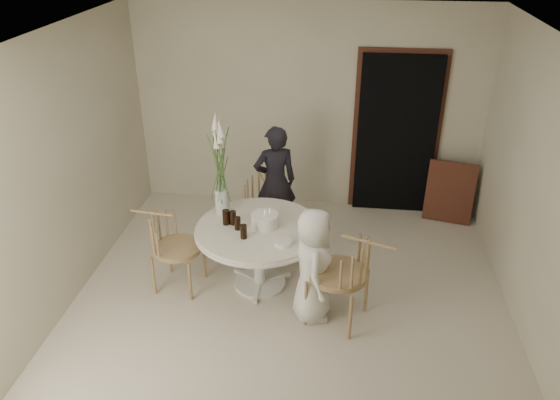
# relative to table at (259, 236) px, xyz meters

# --- Properties ---
(ground) EXTENTS (4.50, 4.50, 0.00)m
(ground) POSITION_rel_table_xyz_m (0.35, -0.25, -0.62)
(ground) COLOR beige
(ground) RESTS_ON ground
(room_shell) EXTENTS (4.50, 4.50, 4.50)m
(room_shell) POSITION_rel_table_xyz_m (0.35, -0.25, 1.00)
(room_shell) COLOR silver
(room_shell) RESTS_ON ground
(doorway) EXTENTS (1.00, 0.10, 2.10)m
(doorway) POSITION_rel_table_xyz_m (1.50, 1.94, 0.43)
(doorway) COLOR black
(doorway) RESTS_ON ground
(door_trim) EXTENTS (1.12, 0.03, 2.22)m
(door_trim) POSITION_rel_table_xyz_m (1.50, 1.98, 0.49)
(door_trim) COLOR #5B261F
(door_trim) RESTS_ON ground
(table) EXTENTS (1.33, 1.33, 0.73)m
(table) POSITION_rel_table_xyz_m (0.00, 0.00, 0.00)
(table) COLOR silver
(table) RESTS_ON ground
(picture_frame) EXTENTS (0.63, 0.31, 0.80)m
(picture_frame) POSITION_rel_table_xyz_m (2.23, 1.70, -0.22)
(picture_frame) COLOR #5B261F
(picture_frame) RESTS_ON ground
(chair_far) EXTENTS (0.59, 0.61, 0.84)m
(chair_far) POSITION_rel_table_xyz_m (-0.13, 1.01, -0.07)
(chair_far) COLOR #A08557
(chair_far) RESTS_ON ground
(chair_right) EXTENTS (0.70, 0.68, 0.99)m
(chair_right) POSITION_rel_table_xyz_m (0.97, -0.50, 0.03)
(chair_right) COLOR #A08557
(chair_right) RESTS_ON ground
(chair_left) EXTENTS (0.57, 0.53, 0.89)m
(chair_left) POSITION_rel_table_xyz_m (-0.98, -0.10, -0.04)
(chair_left) COLOR #A08557
(chair_left) RESTS_ON ground
(girl) EXTENTS (0.60, 0.50, 1.42)m
(girl) POSITION_rel_table_xyz_m (0.03, 1.10, 0.10)
(girl) COLOR black
(girl) RESTS_ON ground
(boy) EXTENTS (0.46, 0.63, 1.20)m
(boy) POSITION_rel_table_xyz_m (0.59, -0.44, -0.02)
(boy) COLOR white
(boy) RESTS_ON ground
(birthday_cake) EXTENTS (0.28, 0.28, 0.19)m
(birthday_cake) POSITION_rel_table_xyz_m (0.06, 0.03, 0.18)
(birthday_cake) COLOR white
(birthday_cake) RESTS_ON table
(cola_tumbler_a) EXTENTS (0.08, 0.08, 0.16)m
(cola_tumbler_a) POSITION_rel_table_xyz_m (-0.34, 0.02, 0.19)
(cola_tumbler_a) COLOR black
(cola_tumbler_a) RESTS_ON table
(cola_tumbler_b) EXTENTS (0.08, 0.08, 0.15)m
(cola_tumbler_b) POSITION_rel_table_xyz_m (-0.12, -0.23, 0.19)
(cola_tumbler_b) COLOR black
(cola_tumbler_b) RESTS_ON table
(cola_tumbler_c) EXTENTS (0.08, 0.08, 0.15)m
(cola_tumbler_c) POSITION_rel_table_xyz_m (-0.27, 0.02, 0.19)
(cola_tumbler_c) COLOR black
(cola_tumbler_c) RESTS_ON table
(cola_tumbler_d) EXTENTS (0.08, 0.08, 0.14)m
(cola_tumbler_d) POSITION_rel_table_xyz_m (-0.21, -0.07, 0.18)
(cola_tumbler_d) COLOR black
(cola_tumbler_d) RESTS_ON table
(plate_stack) EXTENTS (0.20, 0.20, 0.04)m
(plate_stack) POSITION_rel_table_xyz_m (0.29, -0.31, 0.14)
(plate_stack) COLOR white
(plate_stack) RESTS_ON table
(flower_vase) EXTENTS (0.15, 0.15, 1.13)m
(flower_vase) POSITION_rel_table_xyz_m (-0.43, 0.25, 0.65)
(flower_vase) COLOR silver
(flower_vase) RESTS_ON table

